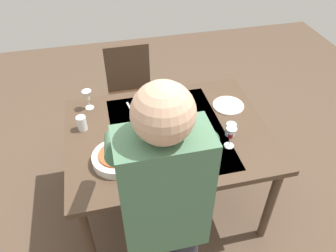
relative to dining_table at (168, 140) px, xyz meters
name	(u,v)px	position (x,y,z in m)	size (l,w,h in m)	color
ground_plane	(168,201)	(0.00, 0.00, -0.69)	(6.00, 6.00, 0.00)	brown
dining_table	(168,140)	(0.00, 0.00, 0.00)	(1.36, 1.05, 0.76)	#4C3828
chair_near	(130,89)	(0.14, -0.91, -0.16)	(0.40, 0.40, 0.91)	#352114
person_server	(164,218)	(0.20, 0.79, 0.28)	(0.42, 0.61, 1.69)	#2D2D38
wine_bottle	(164,132)	(0.06, 0.12, 0.19)	(0.07, 0.07, 0.30)	black
wine_glass_left	(87,96)	(0.50, -0.39, 0.18)	(0.07, 0.07, 0.15)	white
wine_glass_right	(231,134)	(-0.35, 0.23, 0.18)	(0.07, 0.07, 0.15)	white
water_cup_near_left	(162,103)	(-0.02, -0.27, 0.12)	(0.08, 0.08, 0.09)	silver
water_cup_near_right	(194,157)	(-0.08, 0.32, 0.13)	(0.07, 0.07, 0.10)	silver
water_cup_far_left	(231,129)	(-0.40, 0.12, 0.12)	(0.07, 0.07, 0.09)	silver
water_cup_far_right	(82,123)	(0.56, -0.16, 0.13)	(0.07, 0.07, 0.10)	silver
serving_bowl_pasta	(117,157)	(0.36, 0.20, 0.11)	(0.30, 0.30, 0.07)	white
dinner_plate_near	(189,134)	(-0.13, 0.06, 0.08)	(0.23, 0.23, 0.01)	white
dinner_plate_far	(228,106)	(-0.50, -0.18, 0.08)	(0.23, 0.23, 0.01)	white
table_knife	(131,110)	(0.21, -0.29, 0.08)	(0.01, 0.20, 0.01)	silver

